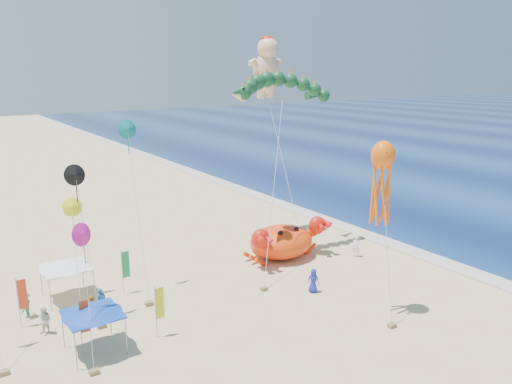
% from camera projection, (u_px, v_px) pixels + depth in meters
% --- Properties ---
extents(ground, '(320.00, 320.00, 0.00)m').
position_uv_depth(ground, '(293.00, 277.00, 37.62)').
color(ground, '#D1B784').
rests_on(ground, ground).
extents(foam_strip, '(320.00, 320.00, 0.00)m').
position_uv_depth(foam_strip, '(399.00, 246.00, 44.14)').
color(foam_strip, silver).
rests_on(foam_strip, ground).
extents(crab_inflatable, '(7.47, 4.71, 3.27)m').
position_uv_depth(crab_inflatable, '(282.00, 241.00, 41.32)').
color(crab_inflatable, '#F53C0C').
rests_on(crab_inflatable, ground).
extents(dragon_kite, '(11.33, 8.05, 14.75)m').
position_uv_depth(dragon_kite, '(281.00, 91.00, 39.92)').
color(dragon_kite, '#103D1F').
rests_on(dragon_kite, ground).
extents(cherub_kite, '(2.51, 8.05, 18.19)m').
position_uv_depth(cherub_kite, '(267.00, 66.00, 44.96)').
color(cherub_kite, '#F4BC95').
rests_on(cherub_kite, ground).
extents(octopus_kite, '(1.64, 2.94, 11.13)m').
position_uv_depth(octopus_kite, '(382.00, 177.00, 30.16)').
color(octopus_kite, '#F95D0D').
rests_on(octopus_kite, ground).
extents(canopy_blue, '(3.21, 3.21, 2.71)m').
position_uv_depth(canopy_blue, '(92.00, 311.00, 27.20)').
color(canopy_blue, gray).
rests_on(canopy_blue, ground).
extents(canopy_white, '(3.35, 3.35, 2.71)m').
position_uv_depth(canopy_white, '(66.00, 265.00, 33.61)').
color(canopy_white, gray).
rests_on(canopy_white, ground).
extents(feather_flags, '(7.37, 6.86, 3.20)m').
position_uv_depth(feather_flags, '(98.00, 294.00, 30.17)').
color(feather_flags, gray).
rests_on(feather_flags, ground).
extents(beachgoers, '(25.75, 8.44, 1.81)m').
position_uv_depth(beachgoers, '(149.00, 295.00, 32.72)').
color(beachgoers, '#236B49').
rests_on(beachgoers, ground).
extents(small_kites, '(11.62, 10.73, 12.01)m').
position_uv_depth(small_kites, '(72.00, 203.00, 29.88)').
color(small_kites, black).
rests_on(small_kites, ground).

